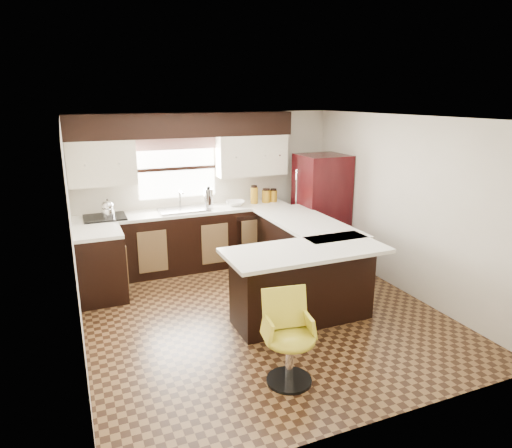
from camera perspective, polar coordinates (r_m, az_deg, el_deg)
name	(u,v)px	position (r m, az deg, el deg)	size (l,w,h in m)	color
floor	(262,313)	(5.85, 0.75, -11.06)	(4.40, 4.40, 0.00)	#49301A
ceiling	(263,118)	(5.23, 0.84, 13.15)	(4.40, 4.40, 0.00)	silver
wall_back	(208,188)	(7.43, -5.99, 4.48)	(4.40, 4.40, 0.00)	beige
wall_front	(377,291)	(3.62, 14.94, -8.15)	(4.40, 4.40, 0.00)	beige
wall_left	(73,242)	(5.00, -21.89, -2.11)	(4.40, 4.40, 0.00)	beige
wall_right	(404,205)	(6.52, 18.00, 2.22)	(4.40, 4.40, 0.00)	beige
base_cab_back	(188,241)	(7.22, -8.55, -2.09)	(3.30, 0.60, 0.90)	black
base_cab_left	(101,266)	(6.43, -18.84, -5.04)	(0.60, 0.70, 0.90)	black
counter_back	(186,212)	(7.10, -8.70, 1.55)	(3.30, 0.60, 0.04)	silver
counter_left	(97,232)	(6.28, -19.22, -1.00)	(0.60, 0.70, 0.04)	silver
soffit	(184,125)	(7.03, -8.99, 12.13)	(3.40, 0.35, 0.36)	black
upper_cab_left	(101,163)	(6.89, -18.78, 7.25)	(0.94, 0.35, 0.64)	beige
upper_cab_right	(251,155)	(7.41, -0.61, 8.60)	(1.14, 0.35, 0.64)	beige
window_pane	(177,169)	(7.23, -9.84, 6.84)	(1.20, 0.02, 0.90)	white
valance	(176,143)	(7.14, -9.91, 9.89)	(1.30, 0.06, 0.18)	#D19B93
sink	(183,210)	(7.06, -9.06, 1.77)	(0.75, 0.45, 0.03)	#B2B2B7
dishwasher	(253,240)	(7.27, -0.32, -1.96)	(0.58, 0.03, 0.78)	black
cooktop	(105,217)	(6.89, -18.38, 0.80)	(0.58, 0.50, 0.03)	black
peninsula_long	(302,255)	(6.56, 5.83, -3.84)	(0.60, 1.95, 0.90)	black
peninsula_return	(302,286)	(5.52, 5.83, -7.66)	(1.65, 0.60, 0.90)	black
counter_pen_long	(307,223)	(6.44, 6.34, 0.18)	(0.84, 1.95, 0.04)	silver
counter_pen_return	(306,251)	(5.27, 6.24, -3.33)	(1.89, 0.84, 0.04)	silver
refrigerator	(321,208)	(7.56, 8.12, 2.03)	(0.74, 0.71, 1.74)	black
bar_chair	(290,340)	(4.39, 4.27, -14.24)	(0.48, 0.48, 0.89)	gold
kettle	(108,208)	(6.86, -18.04, 1.96)	(0.19, 0.19, 0.25)	silver
percolator	(209,198)	(7.15, -5.93, 3.19)	(0.14, 0.14, 0.30)	silver
mixing_bowl	(235,203)	(7.31, -2.60, 2.61)	(0.30, 0.30, 0.07)	white
canister_large	(254,195)	(7.42, -0.23, 3.59)	(0.12, 0.12, 0.27)	#9E6F14
canister_med	(266,196)	(7.51, 1.28, 3.48)	(0.14, 0.14, 0.20)	#9E6F14
canister_small	(273,196)	(7.57, 2.19, 3.51)	(0.12, 0.12, 0.19)	#9E6F14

